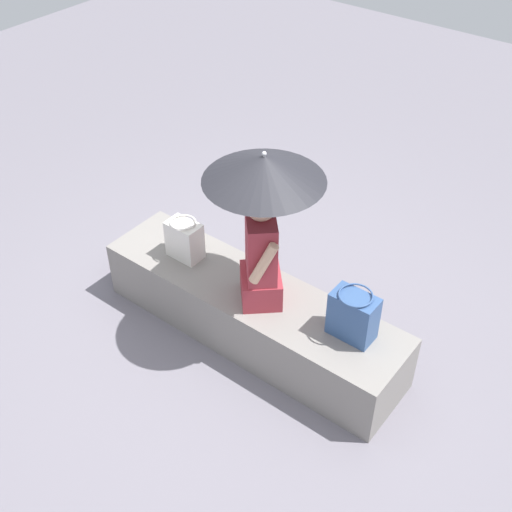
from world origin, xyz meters
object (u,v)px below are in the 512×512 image
at_px(person_seated, 261,256).
at_px(parasol, 264,168).
at_px(tote_bag_canvas, 353,315).
at_px(handbag_black, 185,240).

xyz_separation_m(person_seated, parasol, (-0.03, 0.07, 0.65)).
bearing_deg(person_seated, tote_bag_canvas, 6.33).
relative_size(handbag_black, tote_bag_canvas, 0.90).
bearing_deg(parasol, person_seated, -64.57).
relative_size(person_seated, parasol, 0.78).
height_order(person_seated, handbag_black, person_seated).
bearing_deg(parasol, handbag_black, -175.67).
height_order(person_seated, parasol, parasol).
distance_m(person_seated, tote_bag_canvas, 0.74).
bearing_deg(person_seated, handbag_black, 178.61).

